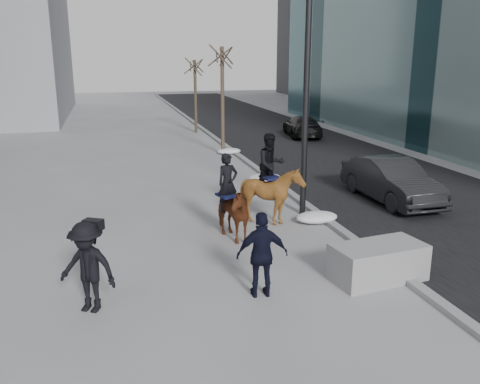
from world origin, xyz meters
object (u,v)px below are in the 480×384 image
object	(u,v)px
planter	(378,262)
mounted_right	(272,188)
car_near	(391,180)
mounted_left	(229,208)

from	to	relation	value
planter	mounted_right	bearing A→B (deg)	103.77
planter	car_near	world-z (taller)	car_near
planter	mounted_left	size ratio (longest dim) A/B	0.88
planter	mounted_right	distance (m)	4.39
mounted_right	mounted_left	bearing A→B (deg)	-146.48
planter	mounted_right	world-z (taller)	mounted_right
car_near	mounted_left	distance (m)	6.40
mounted_left	mounted_right	xyz separation A→B (m)	(1.48, 0.98, 0.19)
planter	mounted_right	xyz separation A→B (m)	(-1.03, 4.22, 0.64)
car_near	mounted_right	world-z (taller)	mounted_right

